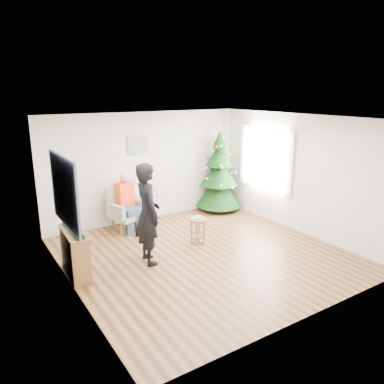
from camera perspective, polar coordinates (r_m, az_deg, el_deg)
floor at (r=7.37m, az=1.88°, el=-9.44°), size 5.00×5.00×0.00m
ceiling at (r=6.71m, az=2.08°, el=11.17°), size 5.00×5.00×0.00m
wall_back at (r=9.04m, az=-7.05°, el=3.81°), size 5.00×0.00×5.00m
wall_front at (r=5.17m, az=17.97°, el=-5.65°), size 5.00×0.00×5.00m
wall_left at (r=5.93m, az=-18.37°, el=-2.98°), size 0.00×5.00×5.00m
wall_right at (r=8.56m, az=15.92°, el=2.68°), size 0.00×5.00×5.00m
window_panel at (r=9.18m, az=11.24°, el=5.07°), size 0.04×1.30×1.40m
curtains at (r=9.16m, az=11.10°, el=5.05°), size 0.05×1.75×1.50m
christmas_tree at (r=9.80m, az=4.16°, el=2.87°), size 1.21×1.21×2.18m
stool at (r=7.73m, az=0.87°, el=-5.95°), size 0.37×0.37×0.55m
laptop at (r=7.63m, az=0.88°, el=-3.99°), size 0.36×0.32×0.02m
armchair at (r=8.61m, az=-9.98°, el=-3.34°), size 0.88×0.85×1.00m
seated_person at (r=8.48m, az=-9.82°, el=-1.47°), size 0.50×0.65×1.31m
standing_man at (r=6.77m, az=-6.77°, el=-3.33°), size 0.52×0.73×1.87m
game_controller at (r=6.73m, az=-5.22°, el=-0.61°), size 0.05×0.13×0.04m
console at (r=6.73m, az=-17.39°, el=-8.93°), size 0.36×1.02×0.80m
garland at (r=6.58m, az=-17.68°, el=-5.58°), size 0.14×0.90×0.14m
tapestry at (r=6.15m, az=-18.92°, el=0.04°), size 0.03×1.50×1.15m
framed_picture at (r=8.83m, az=-8.24°, el=7.12°), size 0.52×0.05×0.42m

